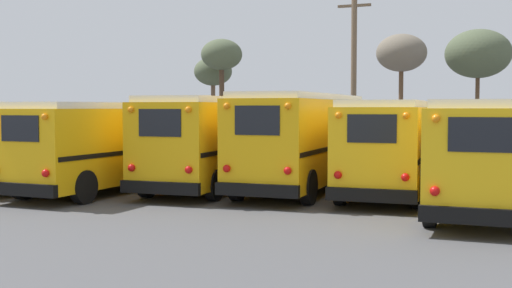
# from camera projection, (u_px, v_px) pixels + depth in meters

# --- Properties ---
(ground_plane) EXTENTS (160.00, 160.00, 0.00)m
(ground_plane) POSITION_uv_depth(u_px,v_px,m) (258.00, 189.00, 22.37)
(ground_plane) COLOR #4C4C4F
(school_bus_0) EXTENTS (2.60, 9.57, 2.93)m
(school_bus_0) POSITION_uv_depth(u_px,v_px,m) (62.00, 141.00, 24.17)
(school_bus_0) COLOR #E5A00C
(school_bus_0) RESTS_ON ground
(school_bus_1) EXTENTS (2.79, 10.82, 3.01)m
(school_bus_1) POSITION_uv_depth(u_px,v_px,m) (129.00, 141.00, 22.95)
(school_bus_1) COLOR #EAAA0F
(school_bus_1) RESTS_ON ground
(school_bus_2) EXTENTS (3.03, 10.59, 3.21)m
(school_bus_2) POSITION_uv_depth(u_px,v_px,m) (226.00, 138.00, 23.43)
(school_bus_2) COLOR #EAAA0F
(school_bus_2) RESTS_ON ground
(school_bus_3) EXTENTS (2.73, 9.62, 3.31)m
(school_bus_3) POSITION_uv_depth(u_px,v_px,m) (304.00, 138.00, 22.21)
(school_bus_3) COLOR #EAAA0F
(school_bus_3) RESTS_ON ground
(school_bus_4) EXTENTS (2.86, 9.78, 3.06)m
(school_bus_4) POSITION_uv_depth(u_px,v_px,m) (394.00, 143.00, 21.51)
(school_bus_4) COLOR yellow
(school_bus_4) RESTS_ON ground
(school_bus_5) EXTENTS (2.72, 10.55, 3.03)m
(school_bus_5) POSITION_uv_depth(u_px,v_px,m) (488.00, 149.00, 18.35)
(school_bus_5) COLOR yellow
(school_bus_5) RESTS_ON ground
(utility_pole) EXTENTS (1.80, 0.31, 9.45)m
(utility_pole) POSITION_uv_depth(u_px,v_px,m) (354.00, 70.00, 34.56)
(utility_pole) COLOR brown
(utility_pole) RESTS_ON ground
(bare_tree_0) EXTENTS (3.10, 3.10, 7.39)m
(bare_tree_0) POSITION_uv_depth(u_px,v_px,m) (401.00, 54.00, 39.56)
(bare_tree_0) COLOR brown
(bare_tree_0) RESTS_ON ground
(bare_tree_1) EXTENTS (2.66, 2.66, 7.26)m
(bare_tree_1) POSITION_uv_depth(u_px,v_px,m) (222.00, 57.00, 41.23)
(bare_tree_1) COLOR #473323
(bare_tree_1) RESTS_ON ground
(bare_tree_2) EXTENTS (2.63, 2.63, 6.34)m
(bare_tree_2) POSITION_uv_depth(u_px,v_px,m) (213.00, 73.00, 44.27)
(bare_tree_2) COLOR brown
(bare_tree_2) RESTS_ON ground
(bare_tree_3) EXTENTS (4.05, 4.05, 7.72)m
(bare_tree_3) POSITION_uv_depth(u_px,v_px,m) (478.00, 54.00, 39.87)
(bare_tree_3) COLOR brown
(bare_tree_3) RESTS_ON ground
(fence_line) EXTENTS (23.20, 0.06, 1.42)m
(fence_line) POSITION_uv_depth(u_px,v_px,m) (321.00, 148.00, 29.62)
(fence_line) COLOR #939399
(fence_line) RESTS_ON ground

